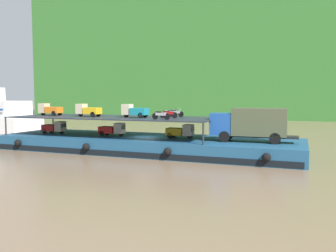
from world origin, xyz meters
TOP-DOWN VIEW (x-y plane):
  - ground_plane at (0.00, 0.00)m, footprint 400.00×400.00m
  - hillside_far_bank at (0.00, 68.69)m, footprint 126.71×28.35m
  - cargo_barge at (0.00, -0.03)m, footprint 31.36×9.26m
  - covered_lorry at (10.69, -0.26)m, footprint 7.89×2.42m
  - cargo_rack at (-3.80, 0.00)m, footprint 22.16×7.89m
  - mini_truck_lower_stern at (-11.12, -0.44)m, footprint 2.79×1.29m
  - mini_truck_lower_aft at (-3.67, -0.39)m, footprint 2.77×1.26m
  - mini_truck_lower_mid at (3.70, 0.37)m, footprint 2.79×1.28m
  - mini_truck_upper_stern at (-12.19, 0.15)m, footprint 2.75×1.21m
  - mini_truck_upper_mid at (-6.64, -0.43)m, footprint 2.76×1.23m
  - mini_truck_upper_fore at (-1.08, -0.33)m, footprint 2.78×1.26m
  - motorcycle_upper_port at (2.66, -2.36)m, footprint 1.89×0.55m
  - motorcycle_upper_centre at (2.53, -0.00)m, footprint 1.90×0.55m
  - motorcycle_upper_stbd at (2.42, 2.37)m, footprint 1.90×0.55m

SIDE VIEW (x-z plane):
  - ground_plane at x=0.00m, z-range 0.00..0.00m
  - cargo_barge at x=0.00m, z-range 0.00..1.50m
  - mini_truck_lower_stern at x=-11.12m, z-range 1.50..2.88m
  - mini_truck_lower_aft at x=-3.67m, z-range 1.50..2.88m
  - mini_truck_lower_mid at x=3.70m, z-range 1.50..2.88m
  - covered_lorry at x=10.69m, z-range 1.64..4.74m
  - cargo_rack at x=-3.80m, z-range 2.44..4.44m
  - motorcycle_upper_port at x=2.66m, z-range 3.50..4.37m
  - motorcycle_upper_centre at x=2.53m, z-range 3.50..4.37m
  - motorcycle_upper_stbd at x=2.42m, z-range 3.50..4.37m
  - mini_truck_upper_stern at x=-12.19m, z-range 3.50..4.88m
  - mini_truck_upper_mid at x=-6.64m, z-range 3.50..4.88m
  - mini_truck_upper_fore at x=-1.08m, z-range 3.50..4.88m
  - hillside_far_bank at x=0.00m, z-range 2.39..40.12m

